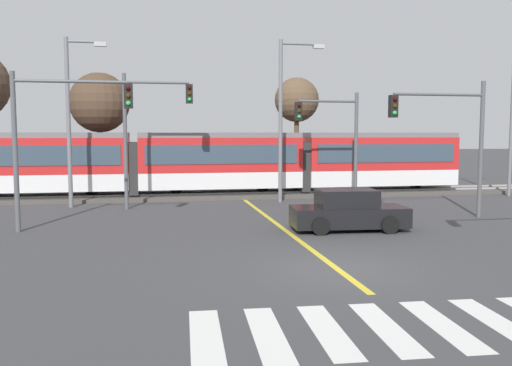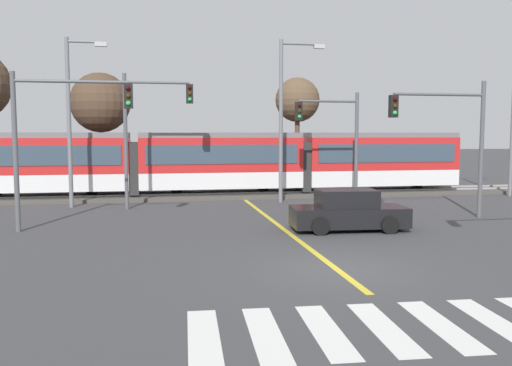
% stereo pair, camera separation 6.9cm
% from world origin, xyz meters
% --- Properties ---
extents(ground_plane, '(200.00, 200.00, 0.00)m').
position_xyz_m(ground_plane, '(0.00, 0.00, 0.00)').
color(ground_plane, '#3D3D3F').
extents(track_bed, '(120.00, 4.00, 0.18)m').
position_xyz_m(track_bed, '(0.00, 17.07, 0.09)').
color(track_bed, '#4C4742').
rests_on(track_bed, ground).
extents(rail_near, '(120.00, 0.08, 0.10)m').
position_xyz_m(rail_near, '(0.00, 16.35, 0.23)').
color(rail_near, '#939399').
rests_on(rail_near, track_bed).
extents(rail_far, '(120.00, 0.08, 0.10)m').
position_xyz_m(rail_far, '(0.00, 17.79, 0.23)').
color(rail_far, '#939399').
rests_on(rail_far, track_bed).
extents(light_rail_tram, '(28.00, 2.64, 3.43)m').
position_xyz_m(light_rail_tram, '(-1.10, 17.07, 2.05)').
color(light_rail_tram, silver).
rests_on(light_rail_tram, track_bed).
extents(crosswalk_stripe_0, '(0.70, 2.82, 0.01)m').
position_xyz_m(crosswalk_stripe_0, '(-3.85, -4.11, 0.00)').
color(crosswalk_stripe_0, silver).
rests_on(crosswalk_stripe_0, ground).
extents(crosswalk_stripe_1, '(0.70, 2.82, 0.01)m').
position_xyz_m(crosswalk_stripe_1, '(-2.75, -4.17, 0.00)').
color(crosswalk_stripe_1, silver).
rests_on(crosswalk_stripe_1, ground).
extents(crosswalk_stripe_2, '(0.70, 2.82, 0.01)m').
position_xyz_m(crosswalk_stripe_2, '(-1.65, -4.22, 0.00)').
color(crosswalk_stripe_2, silver).
rests_on(crosswalk_stripe_2, ground).
extents(crosswalk_stripe_3, '(0.70, 2.82, 0.01)m').
position_xyz_m(crosswalk_stripe_3, '(-0.55, -4.27, 0.00)').
color(crosswalk_stripe_3, silver).
rests_on(crosswalk_stripe_3, ground).
extents(crosswalk_stripe_4, '(0.70, 2.82, 0.01)m').
position_xyz_m(crosswalk_stripe_4, '(0.55, -4.33, 0.00)').
color(crosswalk_stripe_4, silver).
rests_on(crosswalk_stripe_4, ground).
extents(crosswalk_stripe_5, '(0.70, 2.82, 0.01)m').
position_xyz_m(crosswalk_stripe_5, '(1.65, -4.38, 0.00)').
color(crosswalk_stripe_5, silver).
rests_on(crosswalk_stripe_5, ground).
extents(lane_centre_line, '(0.20, 17.38, 0.01)m').
position_xyz_m(lane_centre_line, '(0.00, 6.39, 0.00)').
color(lane_centre_line, gold).
rests_on(lane_centre_line, ground).
extents(sedan_crossing, '(4.31, 2.14, 1.52)m').
position_xyz_m(sedan_crossing, '(2.29, 5.45, 0.70)').
color(sedan_crossing, black).
rests_on(sedan_crossing, ground).
extents(traffic_light_mid_right, '(4.25, 0.38, 5.74)m').
position_xyz_m(traffic_light_mid_right, '(7.37, 7.39, 3.77)').
color(traffic_light_mid_right, '#515459').
rests_on(traffic_light_mid_right, ground).
extents(traffic_light_mid_left, '(4.25, 0.38, 5.76)m').
position_xyz_m(traffic_light_mid_left, '(-8.13, 7.31, 3.90)').
color(traffic_light_mid_left, '#515459').
rests_on(traffic_light_mid_left, ground).
extents(traffic_light_far_right, '(3.25, 0.38, 5.59)m').
position_xyz_m(traffic_light_far_right, '(4.13, 12.51, 3.67)').
color(traffic_light_far_right, '#515459').
rests_on(traffic_light_far_right, ground).
extents(traffic_light_far_left, '(3.25, 0.38, 6.34)m').
position_xyz_m(traffic_light_far_left, '(-5.01, 12.70, 4.15)').
color(traffic_light_far_left, '#515459').
rests_on(traffic_light_far_left, ground).
extents(street_lamp_west, '(1.94, 0.28, 8.09)m').
position_xyz_m(street_lamp_west, '(-8.55, 13.80, 4.58)').
color(street_lamp_west, slate).
rests_on(street_lamp_west, ground).
extents(street_lamp_centre, '(2.37, 0.28, 8.30)m').
position_xyz_m(street_lamp_centre, '(1.90, 13.86, 4.75)').
color(street_lamp_centre, slate).
rests_on(street_lamp_centre, ground).
extents(bare_tree_west, '(3.61, 3.61, 7.23)m').
position_xyz_m(bare_tree_west, '(-7.96, 20.90, 5.39)').
color(bare_tree_west, brown).
rests_on(bare_tree_west, ground).
extents(bare_tree_east, '(2.93, 2.93, 7.25)m').
position_xyz_m(bare_tree_east, '(4.60, 21.75, 5.72)').
color(bare_tree_east, brown).
rests_on(bare_tree_east, ground).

